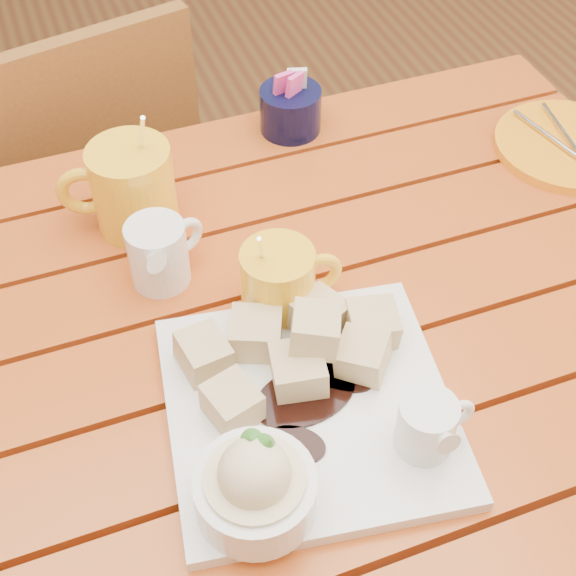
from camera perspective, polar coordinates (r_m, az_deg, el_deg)
name	(u,v)px	position (r m, az deg, el deg)	size (l,w,h in m)	color
table	(243,396)	(0.97, -3.25, -7.66)	(1.20, 0.79, 0.75)	#A84215
dessert_plate	(299,416)	(0.78, 0.76, -9.07)	(0.32, 0.32, 0.11)	white
coffee_mug_left	(130,187)	(0.99, -11.15, 7.05)	(0.14, 0.10, 0.17)	yellow
coffee_mug_right	(280,282)	(0.87, -0.56, 0.41)	(0.12, 0.08, 0.14)	yellow
cream_pitcher	(160,252)	(0.92, -9.09, 2.53)	(0.10, 0.09, 0.08)	white
sugar_caddy	(290,109)	(1.14, 0.18, 12.62)	(0.09, 0.09, 0.09)	black
orange_saucer	(569,145)	(1.18, 19.37, 9.55)	(0.20, 0.20, 0.02)	orange
chair_far	(76,209)	(1.48, -14.86, 5.48)	(0.48, 0.48, 0.86)	brown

